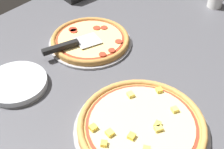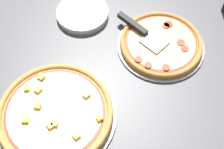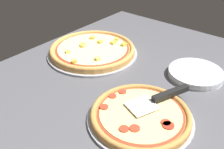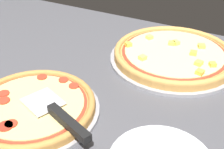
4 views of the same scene
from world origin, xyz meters
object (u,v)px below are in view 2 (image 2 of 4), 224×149
serving_spatula (137,27)px  pizza_back (55,113)px  plate_stack (82,14)px  pizza_front (161,43)px

serving_spatula → pizza_back: bearing=74.6°
serving_spatula → plate_stack: 24.72cm
pizza_front → plate_stack: 35.59cm
plate_stack → pizza_front: bearing=175.7°
pizza_front → pizza_back: size_ratio=0.82×
pizza_front → serving_spatula: 11.32cm
pizza_front → plate_stack: (35.48, -2.65, -0.84)cm
serving_spatula → pizza_front: bearing=168.8°
pizza_back → plate_stack: pizza_back is taller
pizza_front → pizza_back: 48.61cm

